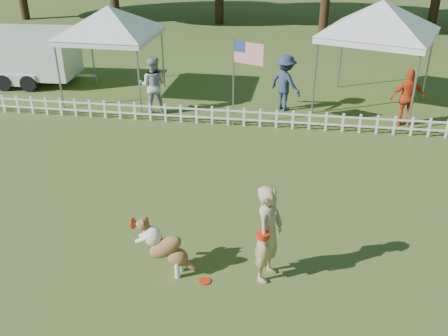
# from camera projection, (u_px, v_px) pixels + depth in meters

# --- Properties ---
(ground) EXTENTS (120.00, 120.00, 0.00)m
(ground) POSITION_uv_depth(u_px,v_px,m) (188.00, 266.00, 9.42)
(ground) COLOR #37551A
(ground) RESTS_ON ground
(picket_fence) EXTENTS (22.00, 0.08, 0.60)m
(picket_fence) POSITION_uv_depth(u_px,v_px,m) (236.00, 117.00, 15.43)
(picket_fence) COLOR white
(picket_fence) RESTS_ON ground
(handler) EXTENTS (0.66, 0.80, 1.87)m
(handler) POSITION_uv_depth(u_px,v_px,m) (269.00, 234.00, 8.75)
(handler) COLOR tan
(handler) RESTS_ON ground
(dog) EXTENTS (1.11, 0.47, 1.11)m
(dog) POSITION_uv_depth(u_px,v_px,m) (166.00, 247.00, 9.03)
(dog) COLOR brown
(dog) RESTS_ON ground
(frisbee_on_turf) EXTENTS (0.27, 0.27, 0.02)m
(frisbee_on_turf) POSITION_uv_depth(u_px,v_px,m) (205.00, 281.00, 9.03)
(frisbee_on_turf) COLOR red
(frisbee_on_turf) RESTS_ON ground
(canopy_tent_left) EXTENTS (3.07, 3.07, 3.10)m
(canopy_tent_left) POSITION_uv_depth(u_px,v_px,m) (113.00, 54.00, 17.28)
(canopy_tent_left) COLOR white
(canopy_tent_left) RESTS_ON ground
(canopy_tent_right) EXTENTS (4.21, 4.21, 3.43)m
(canopy_tent_right) POSITION_uv_depth(u_px,v_px,m) (375.00, 57.00, 16.34)
(canopy_tent_right) COLOR white
(canopy_tent_right) RESTS_ON ground
(cargo_trailer) EXTENTS (4.88, 2.35, 2.10)m
(cargo_trailer) POSITION_uv_depth(u_px,v_px,m) (24.00, 56.00, 18.93)
(cargo_trailer) COLOR silver
(cargo_trailer) RESTS_ON ground
(flag_pole) EXTENTS (1.00, 0.50, 2.71)m
(flag_pole) POSITION_uv_depth(u_px,v_px,m) (233.00, 83.00, 14.99)
(flag_pole) COLOR gray
(flag_pole) RESTS_ON ground
(spectator_a) EXTENTS (0.91, 0.72, 1.86)m
(spectator_a) POSITION_uv_depth(u_px,v_px,m) (153.00, 85.00, 16.21)
(spectator_a) COLOR #A5A6AA
(spectator_a) RESTS_ON ground
(spectator_b) EXTENTS (1.36, 1.28, 1.85)m
(spectator_b) POSITION_uv_depth(u_px,v_px,m) (285.00, 83.00, 16.42)
(spectator_b) COLOR #24314E
(spectator_b) RESTS_ON ground
(spectator_c) EXTENTS (1.10, 0.61, 1.78)m
(spectator_c) POSITION_uv_depth(u_px,v_px,m) (407.00, 98.00, 15.23)
(spectator_c) COLOR red
(spectator_c) RESTS_ON ground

